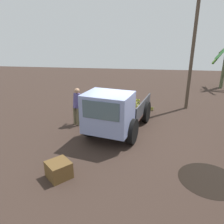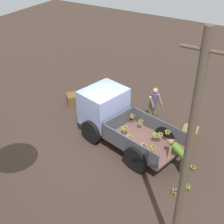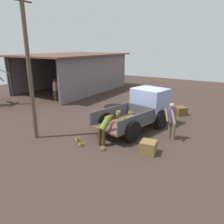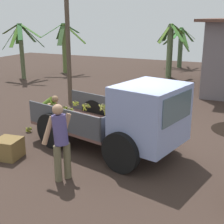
{
  "view_description": "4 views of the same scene",
  "coord_description": "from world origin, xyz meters",
  "px_view_note": "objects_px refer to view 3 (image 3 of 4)",
  "views": [
    {
      "loc": [
        8.18,
        0.67,
        4.02
      ],
      "look_at": [
        -0.21,
        -0.49,
        0.95
      ],
      "focal_mm": 35.0,
      "sensor_mm": 36.0,
      "label": 1
    },
    {
      "loc": [
        -5.35,
        8.58,
        7.88
      ],
      "look_at": [
        0.04,
        -0.3,
        1.23
      ],
      "focal_mm": 50.0,
      "sensor_mm": 36.0,
      "label": 2
    },
    {
      "loc": [
        -10.28,
        -4.71,
        4.16
      ],
      "look_at": [
        -1.61,
        0.56,
        1.04
      ],
      "focal_mm": 35.0,
      "sensor_mm": 36.0,
      "label": 3
    },
    {
      "loc": [
        2.71,
        -7.43,
        3.49
      ],
      "look_at": [
        -0.44,
        -0.52,
        1.15
      ],
      "focal_mm": 50.0,
      "sensor_mm": 36.0,
      "label": 4
    }
  ],
  "objects_px": {
    "person_bystander_near_shed": "(55,89)",
    "wooden_crate_0": "(148,147)",
    "utility_pole": "(29,69)",
    "person_foreground_visitor": "(172,119)",
    "banana_bunch_on_ground_0": "(81,144)",
    "banana_bunch_on_ground_1": "(103,148)",
    "wooden_crate_1": "(181,111)",
    "cargo_truck": "(144,107)",
    "banana_bunch_on_ground_2": "(78,139)",
    "person_worker_loading": "(104,129)"
  },
  "relations": [
    {
      "from": "cargo_truck",
      "to": "utility_pole",
      "type": "height_order",
      "value": "utility_pole"
    },
    {
      "from": "utility_pole",
      "to": "person_worker_loading",
      "type": "xyz_separation_m",
      "value": [
        1.09,
        -3.1,
        -2.48
      ]
    },
    {
      "from": "cargo_truck",
      "to": "person_bystander_near_shed",
      "type": "bearing_deg",
      "value": 92.98
    },
    {
      "from": "cargo_truck",
      "to": "wooden_crate_0",
      "type": "height_order",
      "value": "cargo_truck"
    },
    {
      "from": "person_worker_loading",
      "to": "wooden_crate_1",
      "type": "bearing_deg",
      "value": -16.61
    },
    {
      "from": "person_foreground_visitor",
      "to": "banana_bunch_on_ground_2",
      "type": "height_order",
      "value": "person_foreground_visitor"
    },
    {
      "from": "person_bystander_near_shed",
      "to": "banana_bunch_on_ground_0",
      "type": "bearing_deg",
      "value": -110.39
    },
    {
      "from": "banana_bunch_on_ground_0",
      "to": "wooden_crate_0",
      "type": "bearing_deg",
      "value": -71.42
    },
    {
      "from": "cargo_truck",
      "to": "banana_bunch_on_ground_0",
      "type": "distance_m",
      "value": 4.08
    },
    {
      "from": "banana_bunch_on_ground_0",
      "to": "banana_bunch_on_ground_1",
      "type": "bearing_deg",
      "value": -80.28
    },
    {
      "from": "banana_bunch_on_ground_2",
      "to": "wooden_crate_0",
      "type": "xyz_separation_m",
      "value": [
        0.61,
        -3.14,
        0.14
      ]
    },
    {
      "from": "person_worker_loading",
      "to": "utility_pole",
      "type": "bearing_deg",
      "value": 109.07
    },
    {
      "from": "banana_bunch_on_ground_0",
      "to": "cargo_truck",
      "type": "bearing_deg",
      "value": -18.58
    },
    {
      "from": "wooden_crate_0",
      "to": "wooden_crate_1",
      "type": "height_order",
      "value": "wooden_crate_0"
    },
    {
      "from": "utility_pole",
      "to": "wooden_crate_0",
      "type": "bearing_deg",
      "value": -75.72
    },
    {
      "from": "banana_bunch_on_ground_2",
      "to": "cargo_truck",
      "type": "bearing_deg",
      "value": -26.15
    },
    {
      "from": "banana_bunch_on_ground_1",
      "to": "banana_bunch_on_ground_2",
      "type": "bearing_deg",
      "value": 85.31
    },
    {
      "from": "person_foreground_visitor",
      "to": "wooden_crate_1",
      "type": "relative_size",
      "value": 2.74
    },
    {
      "from": "cargo_truck",
      "to": "person_worker_loading",
      "type": "bearing_deg",
      "value": -176.63
    },
    {
      "from": "wooden_crate_0",
      "to": "person_foreground_visitor",
      "type": "bearing_deg",
      "value": -10.56
    },
    {
      "from": "cargo_truck",
      "to": "wooden_crate_0",
      "type": "distance_m",
      "value": 3.29
    },
    {
      "from": "person_bystander_near_shed",
      "to": "banana_bunch_on_ground_2",
      "type": "xyz_separation_m",
      "value": [
        -4.94,
        -6.31,
        -0.83
      ]
    },
    {
      "from": "person_foreground_visitor",
      "to": "wooden_crate_1",
      "type": "bearing_deg",
      "value": -143.84
    },
    {
      "from": "person_bystander_near_shed",
      "to": "banana_bunch_on_ground_1",
      "type": "distance_m",
      "value": 9.31
    },
    {
      "from": "banana_bunch_on_ground_1",
      "to": "wooden_crate_0",
      "type": "bearing_deg",
      "value": -66.48
    },
    {
      "from": "utility_pole",
      "to": "wooden_crate_0",
      "type": "height_order",
      "value": "utility_pole"
    },
    {
      "from": "person_bystander_near_shed",
      "to": "wooden_crate_0",
      "type": "bearing_deg",
      "value": -97.22
    },
    {
      "from": "banana_bunch_on_ground_2",
      "to": "wooden_crate_0",
      "type": "bearing_deg",
      "value": -78.92
    },
    {
      "from": "banana_bunch_on_ground_0",
      "to": "banana_bunch_on_ground_2",
      "type": "height_order",
      "value": "banana_bunch_on_ground_2"
    },
    {
      "from": "person_foreground_visitor",
      "to": "wooden_crate_1",
      "type": "height_order",
      "value": "person_foreground_visitor"
    },
    {
      "from": "utility_pole",
      "to": "person_bystander_near_shed",
      "type": "distance_m",
      "value": 7.47
    },
    {
      "from": "cargo_truck",
      "to": "banana_bunch_on_ground_2",
      "type": "relative_size",
      "value": 19.25
    },
    {
      "from": "utility_pole",
      "to": "person_foreground_visitor",
      "type": "distance_m",
      "value": 6.64
    },
    {
      "from": "banana_bunch_on_ground_2",
      "to": "banana_bunch_on_ground_1",
      "type": "bearing_deg",
      "value": -94.69
    },
    {
      "from": "banana_bunch_on_ground_2",
      "to": "wooden_crate_0",
      "type": "distance_m",
      "value": 3.2
    },
    {
      "from": "banana_bunch_on_ground_1",
      "to": "wooden_crate_1",
      "type": "xyz_separation_m",
      "value": [
        6.5,
        -1.46,
        0.15
      ]
    },
    {
      "from": "banana_bunch_on_ground_0",
      "to": "banana_bunch_on_ground_2",
      "type": "bearing_deg",
      "value": 56.36
    },
    {
      "from": "utility_pole",
      "to": "wooden_crate_0",
      "type": "xyz_separation_m",
      "value": [
        1.29,
        -5.07,
        -2.95
      ]
    },
    {
      "from": "utility_pole",
      "to": "person_bystander_near_shed",
      "type": "relative_size",
      "value": 3.68
    },
    {
      "from": "person_bystander_near_shed",
      "to": "wooden_crate_0",
      "type": "height_order",
      "value": "person_bystander_near_shed"
    },
    {
      "from": "banana_bunch_on_ground_0",
      "to": "wooden_crate_1",
      "type": "xyz_separation_m",
      "value": [
        6.67,
        -2.47,
        0.15
      ]
    },
    {
      "from": "cargo_truck",
      "to": "utility_pole",
      "type": "bearing_deg",
      "value": 152.09
    },
    {
      "from": "person_foreground_visitor",
      "to": "banana_bunch_on_ground_1",
      "type": "distance_m",
      "value": 3.39
    },
    {
      "from": "person_foreground_visitor",
      "to": "utility_pole",
      "type": "bearing_deg",
      "value": -31.99
    },
    {
      "from": "banana_bunch_on_ground_1",
      "to": "wooden_crate_0",
      "type": "distance_m",
      "value": 1.84
    },
    {
      "from": "banana_bunch_on_ground_1",
      "to": "wooden_crate_1",
      "type": "bearing_deg",
      "value": -12.67
    },
    {
      "from": "cargo_truck",
      "to": "banana_bunch_on_ground_1",
      "type": "xyz_separation_m",
      "value": [
        -3.59,
        0.25,
        -0.93
      ]
    },
    {
      "from": "utility_pole",
      "to": "banana_bunch_on_ground_2",
      "type": "bearing_deg",
      "value": -70.73
    },
    {
      "from": "banana_bunch_on_ground_2",
      "to": "wooden_crate_1",
      "type": "relative_size",
      "value": 0.37
    },
    {
      "from": "person_foreground_visitor",
      "to": "wooden_crate_0",
      "type": "xyz_separation_m",
      "value": [
        -1.84,
        0.34,
        -0.7
      ]
    }
  ]
}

